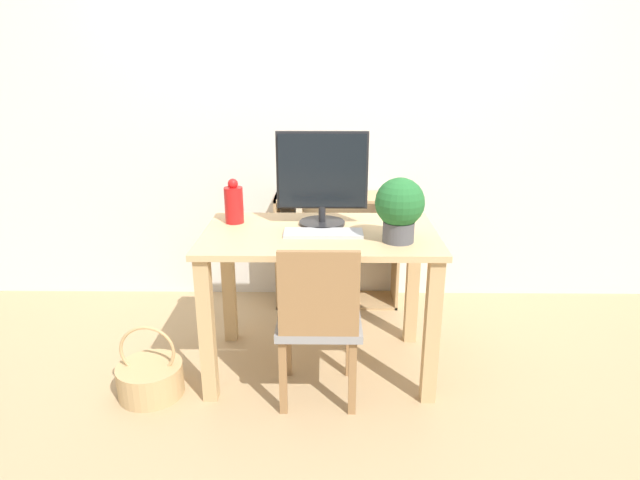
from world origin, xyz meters
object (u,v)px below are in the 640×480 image
at_px(monitor, 322,176).
at_px(chair, 318,318).
at_px(keyboard, 323,233).
at_px(vase, 234,203).
at_px(bookshelf, 316,255).
at_px(potted_plant, 400,207).
at_px(basket, 150,378).

distance_m(monitor, chair, 0.73).
bearing_deg(keyboard, monitor, 92.55).
xyz_separation_m(vase, bookshelf, (0.42, 0.67, -0.53)).
relative_size(keyboard, chair, 0.47).
xyz_separation_m(keyboard, potted_plant, (0.36, -0.10, 0.16)).
bearing_deg(potted_plant, basket, -174.35).
height_order(vase, basket, vase).
xyz_separation_m(vase, basket, (-0.39, -0.42, -0.79)).
bearing_deg(bookshelf, potted_plant, -67.15).
distance_m(monitor, bookshelf, 0.98).
height_order(monitor, potted_plant, monitor).
xyz_separation_m(vase, potted_plant, (0.83, -0.30, 0.07)).
bearing_deg(bookshelf, monitor, -86.26).
relative_size(monitor, vase, 2.04).
relative_size(potted_plant, bookshelf, 0.38).
bearing_deg(basket, keyboard, 14.21).
relative_size(vase, bookshelf, 0.29).
distance_m(keyboard, vase, 0.52).
bearing_deg(chair, monitor, 84.13).
relative_size(keyboard, potted_plant, 1.27).
relative_size(keyboard, vase, 1.65).
relative_size(keyboard, basket, 1.03).
bearing_deg(keyboard, chair, -95.13).
bearing_deg(monitor, vase, 176.85).
bearing_deg(potted_plant, bookshelf, 112.85).
distance_m(vase, potted_plant, 0.89).
bearing_deg(monitor, bookshelf, 93.74).
bearing_deg(keyboard, potted_plant, -15.36).
height_order(monitor, basket, monitor).
bearing_deg(monitor, basket, -155.09).
relative_size(monitor, basket, 1.28).
relative_size(potted_plant, basket, 0.81).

